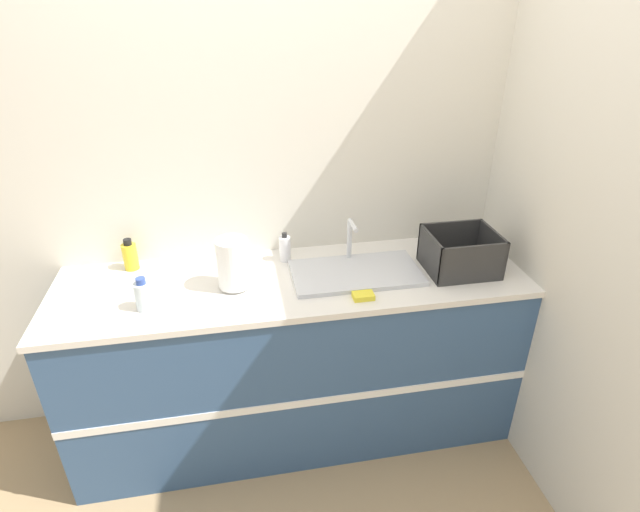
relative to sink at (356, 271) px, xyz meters
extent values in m
plane|color=tan|center=(-0.28, -0.29, -0.93)|extent=(12.00, 12.00, 0.00)
cube|color=beige|center=(-0.28, 0.35, 0.37)|extent=(4.53, 0.06, 2.60)
cube|color=beige|center=(0.81, 0.01, 0.37)|extent=(0.06, 2.61, 2.60)
cube|color=#33517A|center=(-0.28, 0.01, -0.49)|extent=(2.13, 0.61, 0.89)
cube|color=white|center=(-0.28, -0.29, -0.49)|extent=(2.13, 0.01, 0.04)
cube|color=silver|center=(-0.28, 0.01, -0.03)|extent=(2.15, 0.63, 0.03)
cube|color=silver|center=(0.00, -0.01, -0.01)|extent=(0.59, 0.32, 0.02)
cylinder|color=silver|center=(0.00, 0.14, 0.10)|extent=(0.02, 0.02, 0.19)
cylinder|color=silver|center=(0.00, 0.08, 0.20)|extent=(0.02, 0.12, 0.02)
cylinder|color=#4C4C51|center=(-0.55, -0.01, -0.01)|extent=(0.10, 0.10, 0.01)
cylinder|color=white|center=(-0.55, -0.01, 0.11)|extent=(0.14, 0.14, 0.22)
cube|color=#2D2D2D|center=(0.49, -0.04, -0.01)|extent=(0.32, 0.27, 0.01)
cube|color=#2D2D2D|center=(0.49, -0.17, 0.08)|extent=(0.32, 0.01, 0.18)
cube|color=#2D2D2D|center=(0.49, 0.09, 0.08)|extent=(0.32, 0.01, 0.18)
cube|color=#2D2D2D|center=(0.34, -0.04, 0.08)|extent=(0.01, 0.27, 0.18)
cube|color=#2D2D2D|center=(0.64, -0.04, 0.08)|extent=(0.01, 0.27, 0.18)
cylinder|color=yellow|center=(-1.03, 0.24, 0.05)|extent=(0.07, 0.07, 0.13)
cylinder|color=black|center=(-1.03, 0.24, 0.12)|extent=(0.04, 0.04, 0.03)
cylinder|color=silver|center=(-0.92, -0.12, 0.04)|extent=(0.07, 0.07, 0.12)
cylinder|color=#334C9E|center=(-0.92, -0.12, 0.12)|extent=(0.04, 0.04, 0.03)
cylinder|color=silver|center=(-0.30, 0.19, 0.05)|extent=(0.06, 0.06, 0.12)
cylinder|color=black|center=(-0.30, 0.19, 0.12)|extent=(0.02, 0.02, 0.02)
cube|color=yellow|center=(-0.02, -0.21, 0.00)|extent=(0.09, 0.06, 0.02)
camera|label=1|loc=(-0.53, -1.94, 1.14)|focal=28.00mm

